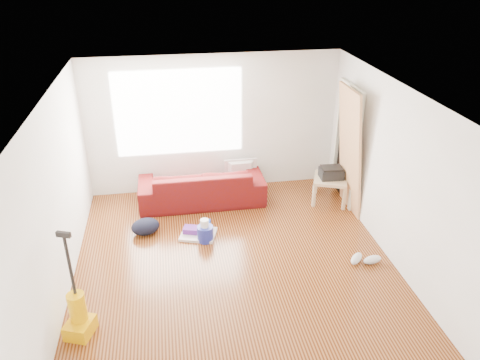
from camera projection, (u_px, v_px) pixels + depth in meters
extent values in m
cube|color=#401705|center=(235.00, 265.00, 6.70)|extent=(4.50, 5.00, 0.01)
cube|color=silver|center=(234.00, 96.00, 5.58)|extent=(4.50, 5.00, 0.01)
cube|color=silver|center=(213.00, 124.00, 8.35)|extent=(4.50, 0.01, 2.50)
cube|color=silver|center=(280.00, 324.00, 3.94)|extent=(4.50, 0.01, 2.50)
cube|color=silver|center=(56.00, 202.00, 5.81)|extent=(0.01, 5.00, 2.50)
cube|color=silver|center=(395.00, 176.00, 6.47)|extent=(0.01, 5.00, 2.50)
cube|color=white|center=(179.00, 113.00, 8.13)|extent=(2.20, 0.01, 1.50)
cube|color=white|center=(356.00, 157.00, 7.68)|extent=(0.06, 0.08, 2.00)
cube|color=white|center=(337.00, 137.00, 8.47)|extent=(0.06, 0.08, 2.00)
cube|color=white|center=(352.00, 87.00, 7.61)|extent=(0.06, 0.98, 0.08)
cube|color=black|center=(348.00, 146.00, 8.08)|extent=(0.01, 0.86, 1.98)
imported|color=#470C14|center=(202.00, 201.00, 8.38)|extent=(2.19, 0.86, 0.64)
cube|color=black|center=(241.00, 190.00, 8.71)|extent=(0.85, 0.62, 0.03)
cube|color=black|center=(241.00, 178.00, 8.60)|extent=(0.85, 0.62, 0.03)
cylinder|color=black|center=(221.00, 188.00, 8.53)|extent=(0.03, 0.03, 0.28)
cylinder|color=black|center=(224.00, 179.00, 8.86)|extent=(0.03, 0.03, 0.28)
cylinder|color=black|center=(259.00, 190.00, 8.46)|extent=(0.03, 0.03, 0.28)
cylinder|color=black|center=(261.00, 181.00, 8.79)|extent=(0.03, 0.03, 0.28)
imported|color=black|center=(241.00, 169.00, 8.52)|extent=(0.60, 0.08, 0.35)
cube|color=tan|center=(331.00, 179.00, 8.20)|extent=(0.73, 0.73, 0.05)
cube|color=tan|center=(314.00, 196.00, 8.13)|extent=(0.05, 0.05, 0.41)
cube|color=tan|center=(316.00, 183.00, 8.58)|extent=(0.05, 0.05, 0.41)
cube|color=tan|center=(344.00, 199.00, 8.03)|extent=(0.05, 0.05, 0.41)
cube|color=tan|center=(344.00, 185.00, 8.49)|extent=(0.05, 0.05, 0.41)
cube|color=black|center=(331.00, 173.00, 8.15)|extent=(0.41, 0.32, 0.17)
cube|color=black|center=(332.00, 168.00, 8.11)|extent=(0.37, 0.28, 0.04)
cylinder|color=navy|center=(206.00, 240.00, 7.27)|extent=(0.28, 0.28, 0.25)
cylinder|color=silver|center=(205.00, 230.00, 7.20)|extent=(0.13, 0.13, 0.12)
cube|color=silver|center=(198.00, 234.00, 7.39)|extent=(0.64, 0.57, 0.04)
cube|color=red|center=(206.00, 233.00, 7.29)|extent=(0.22, 0.18, 0.11)
cube|color=#5E2288|center=(191.00, 230.00, 7.39)|extent=(0.28, 0.23, 0.09)
cube|color=#09279B|center=(206.00, 225.00, 7.46)|extent=(0.18, 0.17, 0.15)
ellipsoid|color=black|center=(146.00, 233.00, 7.46)|extent=(0.53, 0.47, 0.25)
ellipsoid|color=silver|center=(356.00, 259.00, 6.75)|extent=(0.29, 0.30, 0.12)
ellipsoid|color=silver|center=(372.00, 260.00, 6.72)|extent=(0.31, 0.18, 0.12)
cube|color=#E1A100|center=(80.00, 328.00, 5.48)|extent=(0.38, 0.41, 0.18)
cylinder|color=#E1A100|center=(77.00, 307.00, 5.41)|extent=(0.20, 0.20, 0.36)
cylinder|color=black|center=(70.00, 266.00, 5.18)|extent=(0.04, 0.04, 0.77)
cube|color=black|center=(63.00, 234.00, 5.00)|extent=(0.17, 0.10, 0.06)
cube|color=tan|center=(343.00, 207.00, 8.19)|extent=(0.27, 0.86, 2.14)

